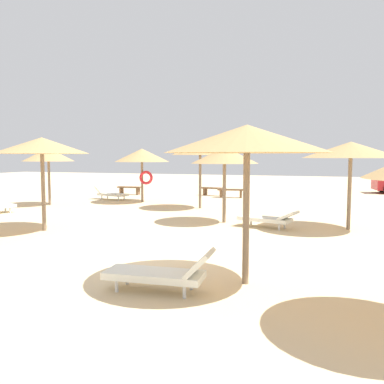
% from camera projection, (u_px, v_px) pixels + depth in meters
% --- Properties ---
extents(ground_plane, '(80.00, 80.00, 0.00)m').
position_uv_depth(ground_plane, '(151.00, 251.00, 9.85)').
color(ground_plane, beige).
extents(parasol_2, '(2.95, 2.95, 2.87)m').
position_uv_depth(parasol_2, '(247.00, 139.00, 7.09)').
color(parasol_2, '#75604C').
rests_on(parasol_2, ground).
extents(parasol_3, '(2.74, 2.74, 2.70)m').
position_uv_depth(parasol_3, '(142.00, 156.00, 20.23)').
color(parasol_3, '#75604C').
rests_on(parasol_3, ground).
extents(parasol_4, '(2.33, 2.33, 2.63)m').
position_uv_depth(parasol_4, '(225.00, 156.00, 13.89)').
color(parasol_4, '#75604C').
rests_on(parasol_4, ground).
extents(parasol_5, '(2.53, 2.53, 2.98)m').
position_uv_depth(parasol_5, '(200.00, 148.00, 17.74)').
color(parasol_5, '#75604C').
rests_on(parasol_5, ground).
extents(parasol_6, '(2.97, 2.97, 2.77)m').
position_uv_depth(parasol_6, '(351.00, 150.00, 12.53)').
color(parasol_6, '#75604C').
rests_on(parasol_6, ground).
extents(parasol_7, '(2.86, 2.86, 2.89)m').
position_uv_depth(parasol_7, '(42.00, 146.00, 12.32)').
color(parasol_7, '#75604C').
rests_on(parasol_7, ground).
extents(parasol_9, '(2.38, 2.38, 2.70)m').
position_uv_depth(parasol_9, '(48.00, 155.00, 18.97)').
color(parasol_9, '#75604C').
rests_on(parasol_9, ground).
extents(lounger_2, '(1.92, 0.80, 0.76)m').
position_uv_depth(lounger_2, '(162.00, 273.00, 6.86)').
color(lounger_2, silver).
rests_on(lounger_2, ground).
extents(lounger_3, '(1.99, 1.04, 0.71)m').
position_uv_depth(lounger_3, '(111.00, 194.00, 21.56)').
color(lounger_3, silver).
rests_on(lounger_3, ground).
extents(lounger_4, '(2.02, 1.14, 0.61)m').
position_uv_depth(lounger_4, '(269.00, 219.00, 12.97)').
color(lounger_4, silver).
rests_on(lounger_4, ground).
extents(bench_0, '(1.52, 0.49, 0.49)m').
position_uv_depth(bench_0, '(130.00, 189.00, 24.43)').
color(bench_0, brown).
rests_on(bench_0, ground).
extents(bench_1, '(1.55, 0.66, 0.49)m').
position_uv_depth(bench_1, '(213.00, 190.00, 23.71)').
color(bench_1, brown).
rests_on(bench_1, ground).
extents(bench_2, '(1.55, 0.66, 0.49)m').
position_uv_depth(bench_2, '(231.00, 192.00, 22.57)').
color(bench_2, brown).
rests_on(bench_2, ground).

